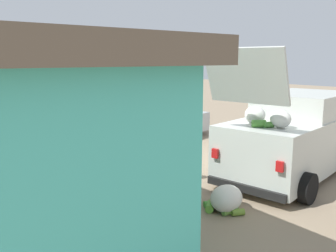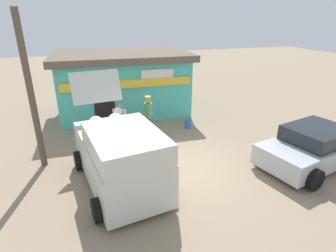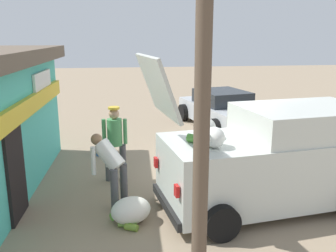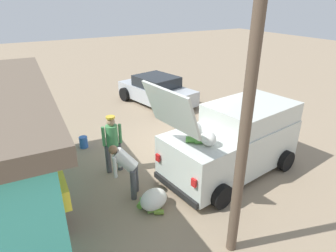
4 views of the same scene
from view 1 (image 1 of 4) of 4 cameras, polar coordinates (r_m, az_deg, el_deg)
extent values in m
plane|color=gray|center=(10.43, 6.57, -5.17)|extent=(60.00, 60.00, 0.00)
cube|color=yellow|center=(6.58, -12.82, 2.46)|extent=(5.82, 0.36, 0.36)
cube|color=black|center=(5.81, -8.03, -7.63)|extent=(0.90, 0.10, 2.00)
cube|color=white|center=(7.78, -17.30, 5.46)|extent=(1.50, 0.12, 0.60)
cube|color=silver|center=(9.16, 18.48, -2.74)|extent=(2.38, 4.27, 1.24)
cube|color=silver|center=(9.71, 20.60, 3.25)|extent=(2.09, 2.73, 0.56)
cube|color=black|center=(10.84, 22.92, 3.63)|extent=(1.55, 0.29, 0.43)
cube|color=silver|center=(6.95, 11.93, 7.67)|extent=(1.69, 0.65, 1.04)
ellipsoid|color=silver|center=(8.08, 13.44, 1.69)|extent=(0.47, 0.39, 0.39)
ellipsoid|color=silver|center=(7.74, 17.18, 1.05)|extent=(0.44, 0.37, 0.37)
cylinder|color=#4C9337|center=(7.70, 14.01, 0.37)|extent=(0.29, 0.31, 0.16)
cylinder|color=#4E903A|center=(7.72, 15.46, 0.21)|extent=(0.20, 0.25, 0.12)
cube|color=black|center=(7.52, 11.86, -9.55)|extent=(1.74, 0.32, 0.16)
cube|color=red|center=(7.02, 17.08, -6.08)|extent=(0.15, 0.08, 0.20)
cube|color=red|center=(7.69, 7.36, -4.26)|extent=(0.15, 0.08, 0.20)
cylinder|color=black|center=(10.88, 16.47, -3.18)|extent=(0.30, 0.65, 0.62)
cylinder|color=black|center=(7.70, 20.93, -9.06)|extent=(0.30, 0.65, 0.62)
cylinder|color=black|center=(8.54, 8.44, -6.56)|extent=(0.30, 0.65, 0.62)
cube|color=#B2B7BC|center=(14.12, -2.28, 1.14)|extent=(4.27, 2.61, 0.67)
cube|color=#1E2328|center=(14.04, -2.30, 3.48)|extent=(2.21, 1.95, 0.49)
cylinder|color=black|center=(12.58, -0.31, -0.86)|extent=(0.69, 0.36, 0.66)
cylinder|color=black|center=(14.13, 4.46, 0.36)|extent=(0.69, 0.36, 0.66)
cylinder|color=black|center=(14.36, -8.91, 0.43)|extent=(0.69, 0.36, 0.66)
cylinder|color=black|center=(15.74, -3.85, 1.40)|extent=(0.69, 0.36, 0.66)
cylinder|color=#4C4C51|center=(8.26, -2.16, -6.18)|extent=(0.15, 0.15, 0.87)
cylinder|color=#4C4C51|center=(8.08, -4.20, -6.56)|extent=(0.15, 0.15, 0.87)
cylinder|color=#4C9959|center=(7.99, -3.22, -1.28)|extent=(0.37, 0.37, 0.61)
sphere|color=tan|center=(7.91, -3.25, 1.73)|extent=(0.23, 0.23, 0.23)
cylinder|color=gold|center=(7.89, -3.26, 2.71)|extent=(0.26, 0.26, 0.05)
cylinder|color=#4C9959|center=(8.11, -1.79, -0.98)|extent=(0.09, 0.09, 0.58)
cylinder|color=#4C9959|center=(7.86, -4.71, -1.37)|extent=(0.09, 0.09, 0.58)
cylinder|color=#4C4C51|center=(7.08, 4.16, -9.20)|extent=(0.15, 0.15, 0.83)
cylinder|color=#4C4C51|center=(7.39, 3.63, -8.33)|extent=(0.15, 0.15, 0.83)
cylinder|color=silver|center=(7.02, 2.29, -4.02)|extent=(0.64, 0.74, 0.66)
sphere|color=#8C6647|center=(6.91, -0.04, -1.78)|extent=(0.23, 0.23, 0.23)
cylinder|color=silver|center=(6.78, 0.89, -5.15)|extent=(0.09, 0.09, 0.56)
cylinder|color=silver|center=(7.24, 0.34, -4.14)|extent=(0.09, 0.09, 0.56)
ellipsoid|color=silver|center=(6.99, 9.11, -11.09)|extent=(0.78, 0.88, 0.48)
cylinder|color=olive|center=(6.89, 10.86, -13.10)|extent=(0.22, 0.26, 0.12)
cylinder|color=olive|center=(6.91, 9.69, -12.92)|extent=(0.27, 0.23, 0.14)
cylinder|color=olive|center=(6.91, 9.71, -13.01)|extent=(0.19, 0.35, 0.12)
cylinder|color=#53AE42|center=(7.19, 6.90, -11.95)|extent=(0.24, 0.35, 0.13)
cylinder|color=#69B03A|center=(7.02, 6.56, -12.40)|extent=(0.31, 0.33, 0.15)
cylinder|color=blue|center=(9.58, -12.23, -5.52)|extent=(0.28, 0.28, 0.40)
camera|label=2|loc=(15.42, 36.80, 15.68)|focal=29.12mm
camera|label=3|loc=(5.22, 72.45, 9.26)|focal=39.15mm
camera|label=4|loc=(3.32, 78.33, 39.50)|focal=30.81mm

